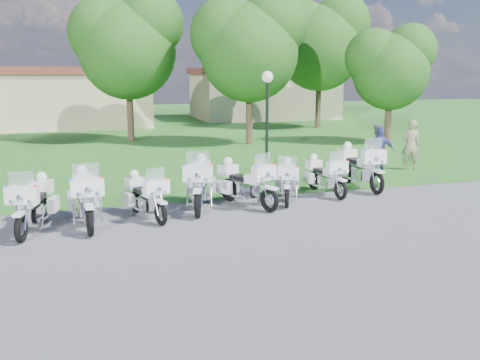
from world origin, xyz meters
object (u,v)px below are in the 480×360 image
object	(u,v)px
motorcycle_5	(287,180)
lamp_post	(267,95)
motorcycle_7	(359,166)
bystander_a	(411,145)
motorcycle_0	(34,203)
bystander_c	(380,151)
motorcycle_3	(200,182)
motorcycle_6	(325,175)
motorcycle_2	(145,195)
motorcycle_4	(245,182)
motorcycle_1	(85,197)
bystander_b	(376,145)

from	to	relation	value
motorcycle_5	lamp_post	xyz separation A→B (m)	(1.12, 4.85, 2.29)
motorcycle_7	bystander_a	xyz separation A→B (m)	(3.61, 2.37, 0.24)
motorcycle_0	bystander_c	size ratio (longest dim) A/B	1.32
motorcycle_3	motorcycle_6	xyz separation A→B (m)	(4.15, 0.57, -0.13)
motorcycle_0	motorcycle_6	bearing A→B (deg)	-156.19
motorcycle_3	bystander_a	size ratio (longest dim) A/B	1.30
motorcycle_6	motorcycle_7	size ratio (longest dim) A/B	0.83
motorcycle_6	bystander_c	world-z (taller)	bystander_c
motorcycle_2	motorcycle_5	distance (m)	4.35
motorcycle_0	motorcycle_4	xyz separation A→B (m)	(5.63, 0.81, 0.01)
motorcycle_1	motorcycle_3	bearing A→B (deg)	-168.75
motorcycle_3	motorcycle_7	xyz separation A→B (m)	(5.66, 1.08, 0.00)
motorcycle_3	bystander_c	distance (m)	8.15
motorcycle_1	motorcycle_4	distance (m)	4.47
motorcycle_1	motorcycle_3	size ratio (longest dim) A/B	1.00
motorcycle_6	bystander_b	xyz separation A→B (m)	(4.35, 4.11, 0.25)
motorcycle_4	motorcycle_7	world-z (taller)	motorcycle_7
motorcycle_5	bystander_c	world-z (taller)	bystander_c
motorcycle_0	motorcycle_2	bearing A→B (deg)	-159.16
bystander_c	motorcycle_7	bearing A→B (deg)	73.71
bystander_b	bystander_c	world-z (taller)	bystander_c
motorcycle_3	lamp_post	bearing A→B (deg)	-110.85
motorcycle_3	motorcycle_5	distance (m)	2.69
motorcycle_7	bystander_c	size ratio (longest dim) A/B	1.48
motorcycle_7	motorcycle_0	bearing A→B (deg)	10.37
motorcycle_0	motorcycle_5	world-z (taller)	motorcycle_0
motorcycle_0	motorcycle_4	size ratio (longest dim) A/B	1.04
motorcycle_2	motorcycle_4	bearing A→B (deg)	171.90
motorcycle_6	lamp_post	xyz separation A→B (m)	(-0.34, 4.37, 2.30)
motorcycle_2	motorcycle_4	distance (m)	2.95
motorcycle_0	motorcycle_2	distance (m)	2.75
motorcycle_2	motorcycle_3	bearing A→B (deg)	-177.23
motorcycle_7	motorcycle_1	bearing A→B (deg)	10.99
motorcycle_4	motorcycle_7	size ratio (longest dim) A/B	0.86
bystander_b	motorcycle_3	bearing A→B (deg)	-8.70
motorcycle_7	lamp_post	distance (m)	4.80
motorcycle_1	motorcycle_6	world-z (taller)	motorcycle_1
motorcycle_6	bystander_a	world-z (taller)	bystander_a
motorcycle_2	bystander_b	xyz separation A→B (m)	(10.11, 5.28, 0.26)
motorcycle_1	bystander_a	size ratio (longest dim) A/B	1.30
motorcycle_1	motorcycle_5	world-z (taller)	motorcycle_1
lamp_post	bystander_c	world-z (taller)	lamp_post
motorcycle_1	motorcycle_5	distance (m)	5.88
motorcycle_3	bystander_a	bearing A→B (deg)	-142.81
motorcycle_4	motorcycle_6	distance (m)	2.94
bystander_b	bystander_c	distance (m)	1.95
motorcycle_2	bystander_b	size ratio (longest dim) A/B	1.21
motorcycle_7	bystander_c	bearing A→B (deg)	-136.96
motorcycle_6	bystander_b	bearing A→B (deg)	-142.76
motorcycle_3	motorcycle_5	bearing A→B (deg)	-161.29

